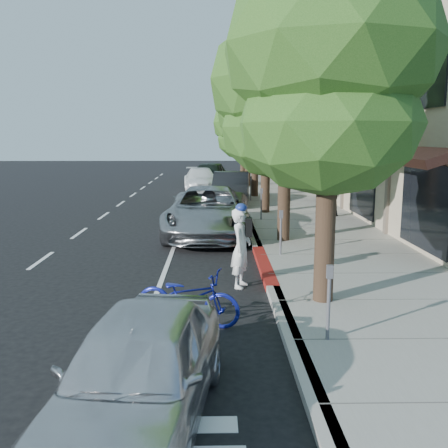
{
  "coord_description": "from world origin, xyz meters",
  "views": [
    {
      "loc": [
        -1.29,
        -11.72,
        3.45
      ],
      "look_at": [
        -1.08,
        0.17,
        1.35
      ],
      "focal_mm": 40.0,
      "sensor_mm": 36.0,
      "label": 1
    }
  ],
  "objects_px": {
    "cyclist": "(241,248)",
    "near_car_a": "(139,371)",
    "bicycle": "(188,297)",
    "dark_sedan": "(231,189)",
    "dark_suv_far": "(209,175)",
    "white_pickup": "(201,180)",
    "pedestrian": "(329,195)",
    "street_tree_2": "(266,108)",
    "street_tree_1": "(286,85)",
    "street_tree_0": "(331,55)",
    "street_tree_3": "(255,114)",
    "silver_suv": "(208,212)",
    "street_tree_4": "(248,115)",
    "street_tree_5": "(243,124)"
  },
  "relations": [
    {
      "from": "cyclist",
      "to": "near_car_a",
      "type": "distance_m",
      "value": 5.84
    },
    {
      "from": "near_car_a",
      "to": "bicycle",
      "type": "bearing_deg",
      "value": 89.97
    },
    {
      "from": "dark_sedan",
      "to": "dark_suv_far",
      "type": "bearing_deg",
      "value": 102.85
    },
    {
      "from": "white_pickup",
      "to": "pedestrian",
      "type": "relative_size",
      "value": 2.79
    },
    {
      "from": "white_pickup",
      "to": "dark_suv_far",
      "type": "bearing_deg",
      "value": 70.28
    },
    {
      "from": "street_tree_2",
      "to": "street_tree_1",
      "type": "bearing_deg",
      "value": -90.0
    },
    {
      "from": "white_pickup",
      "to": "street_tree_2",
      "type": "bearing_deg",
      "value": -76.52
    },
    {
      "from": "street_tree_0",
      "to": "street_tree_3",
      "type": "distance_m",
      "value": 18.0
    },
    {
      "from": "silver_suv",
      "to": "pedestrian",
      "type": "distance_m",
      "value": 5.96
    },
    {
      "from": "street_tree_4",
      "to": "near_car_a",
      "type": "bearing_deg",
      "value": -96.27
    },
    {
      "from": "silver_suv",
      "to": "dark_suv_far",
      "type": "distance_m",
      "value": 16.0
    },
    {
      "from": "cyclist",
      "to": "silver_suv",
      "type": "xyz_separation_m",
      "value": [
        -0.83,
        6.07,
        -0.07
      ]
    },
    {
      "from": "street_tree_0",
      "to": "street_tree_5",
      "type": "bearing_deg",
      "value": 90.0
    },
    {
      "from": "street_tree_5",
      "to": "silver_suv",
      "type": "bearing_deg",
      "value": -96.17
    },
    {
      "from": "pedestrian",
      "to": "street_tree_1",
      "type": "bearing_deg",
      "value": 32.4
    },
    {
      "from": "street_tree_4",
      "to": "near_car_a",
      "type": "relative_size",
      "value": 1.83
    },
    {
      "from": "cyclist",
      "to": "bicycle",
      "type": "relative_size",
      "value": 0.92
    },
    {
      "from": "street_tree_4",
      "to": "silver_suv",
      "type": "xyz_separation_m",
      "value": [
        -2.43,
        -16.5,
        -4.01
      ]
    },
    {
      "from": "street_tree_0",
      "to": "near_car_a",
      "type": "height_order",
      "value": "street_tree_0"
    },
    {
      "from": "street_tree_2",
      "to": "bicycle",
      "type": "bearing_deg",
      "value": -101.81
    },
    {
      "from": "white_pickup",
      "to": "dark_suv_far",
      "type": "height_order",
      "value": "dark_suv_far"
    },
    {
      "from": "street_tree_0",
      "to": "silver_suv",
      "type": "height_order",
      "value": "street_tree_0"
    },
    {
      "from": "cyclist",
      "to": "dark_sedan",
      "type": "bearing_deg",
      "value": 17.54
    },
    {
      "from": "street_tree_1",
      "to": "white_pickup",
      "type": "bearing_deg",
      "value": 101.19
    },
    {
      "from": "street_tree_2",
      "to": "silver_suv",
      "type": "distance_m",
      "value": 6.36
    },
    {
      "from": "street_tree_5",
      "to": "white_pickup",
      "type": "xyz_separation_m",
      "value": [
        -3.1,
        -8.33,
        -3.66
      ]
    },
    {
      "from": "white_pickup",
      "to": "bicycle",
      "type": "bearing_deg",
      "value": -93.28
    },
    {
      "from": "street_tree_2",
      "to": "dark_suv_far",
      "type": "bearing_deg",
      "value": 102.71
    },
    {
      "from": "white_pickup",
      "to": "street_tree_1",
      "type": "bearing_deg",
      "value": -83.1
    },
    {
      "from": "white_pickup",
      "to": "street_tree_0",
      "type": "bearing_deg",
      "value": -86.15
    },
    {
      "from": "silver_suv",
      "to": "street_tree_2",
      "type": "bearing_deg",
      "value": 63.85
    },
    {
      "from": "street_tree_1",
      "to": "pedestrian",
      "type": "bearing_deg",
      "value": 62.1
    },
    {
      "from": "dark_suv_far",
      "to": "street_tree_5",
      "type": "bearing_deg",
      "value": 76.08
    },
    {
      "from": "street_tree_5",
      "to": "cyclist",
      "type": "xyz_separation_m",
      "value": [
        -1.6,
        -28.57,
        -3.48
      ]
    },
    {
      "from": "white_pickup",
      "to": "near_car_a",
      "type": "xyz_separation_m",
      "value": [
        0.0,
        -25.88,
        -0.02
      ]
    },
    {
      "from": "street_tree_4",
      "to": "dark_suv_far",
      "type": "height_order",
      "value": "street_tree_4"
    },
    {
      "from": "street_tree_2",
      "to": "near_car_a",
      "type": "bearing_deg",
      "value": -100.83
    },
    {
      "from": "street_tree_1",
      "to": "street_tree_2",
      "type": "relative_size",
      "value": 1.11
    },
    {
      "from": "cyclist",
      "to": "pedestrian",
      "type": "xyz_separation_m",
      "value": [
        4.13,
        9.36,
        0.14
      ]
    },
    {
      "from": "street_tree_3",
      "to": "silver_suv",
      "type": "relative_size",
      "value": 1.22
    },
    {
      "from": "pedestrian",
      "to": "silver_suv",
      "type": "bearing_deg",
      "value": 3.78
    },
    {
      "from": "street_tree_5",
      "to": "pedestrian",
      "type": "distance_m",
      "value": 19.67
    },
    {
      "from": "cyclist",
      "to": "near_car_a",
      "type": "xyz_separation_m",
      "value": [
        -1.5,
        -5.64,
        -0.21
      ]
    },
    {
      "from": "street_tree_0",
      "to": "street_tree_4",
      "type": "distance_m",
      "value": 24.0
    },
    {
      "from": "street_tree_1",
      "to": "dark_sedan",
      "type": "relative_size",
      "value": 1.6
    },
    {
      "from": "silver_suv",
      "to": "cyclist",
      "type": "bearing_deg",
      "value": -79.94
    },
    {
      "from": "silver_suv",
      "to": "dark_suv_far",
      "type": "xyz_separation_m",
      "value": [
        -0.16,
        16.0,
        0.04
      ]
    },
    {
      "from": "street_tree_4",
      "to": "street_tree_5",
      "type": "height_order",
      "value": "street_tree_4"
    },
    {
      "from": "silver_suv",
      "to": "dark_sedan",
      "type": "distance_m",
      "value": 7.94
    },
    {
      "from": "street_tree_0",
      "to": "cyclist",
      "type": "distance_m",
      "value": 4.57
    }
  ]
}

